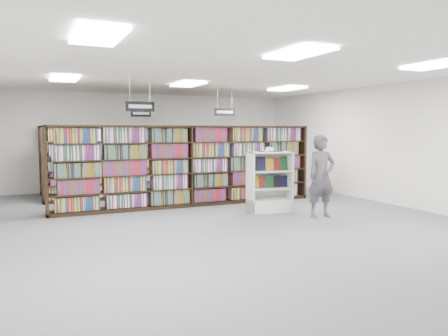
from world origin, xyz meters
name	(u,v)px	position (x,y,z in m)	size (l,w,h in m)	color
floor	(220,220)	(0.00, 0.00, 0.00)	(12.00, 12.00, 0.00)	#58585D
ceiling	(219,74)	(0.00, 0.00, 3.20)	(10.00, 12.00, 0.10)	white
wall_back	(149,141)	(0.00, 6.00, 1.60)	(10.00, 0.10, 3.20)	white
wall_right	(391,144)	(5.00, 0.00, 1.60)	(0.10, 12.00, 3.20)	white
bookshelf_row_near	(189,166)	(0.00, 2.00, 1.05)	(7.00, 0.60, 2.10)	black
bookshelf_row_mid	(166,161)	(0.00, 4.00, 1.05)	(7.00, 0.60, 2.10)	black
bookshelf_row_far	(151,158)	(0.00, 5.70, 1.05)	(7.00, 0.60, 2.10)	black
aisle_sign_left	(140,106)	(-1.50, 1.00, 2.53)	(0.65, 0.02, 0.80)	#B2B2B7
aisle_sign_right	(225,111)	(1.50, 3.00, 2.53)	(0.65, 0.02, 0.80)	#B2B2B7
aisle_sign_center	(141,113)	(-0.50, 5.00, 2.53)	(0.65, 0.02, 0.80)	#B2B2B7
troffer_front_left	(98,36)	(-3.00, -3.00, 3.16)	(0.60, 1.20, 0.04)	white
troffer_front_center	(299,53)	(0.00, -3.00, 3.16)	(0.60, 1.20, 0.04)	white
troffer_front_right	(437,65)	(3.00, -3.00, 3.16)	(0.60, 1.20, 0.04)	white
troffer_back_left	(64,79)	(-3.00, 2.00, 3.16)	(0.60, 1.20, 0.04)	white
troffer_back_center	(188,84)	(0.00, 2.00, 3.16)	(0.60, 1.20, 0.04)	white
troffer_back_right	(287,89)	(3.00, 2.00, 3.16)	(0.60, 1.20, 0.04)	white
endcap_display	(269,191)	(1.50, 0.40, 0.49)	(1.10, 0.66, 1.46)	white
open_book	(270,150)	(1.54, 0.43, 1.49)	(0.60, 0.39, 0.13)	black
shopper	(321,176)	(2.22, -0.70, 0.94)	(0.68, 0.45, 1.88)	#46414A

